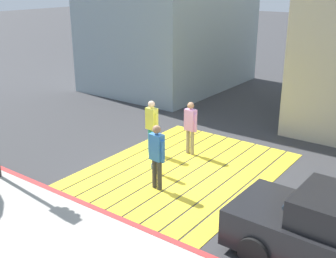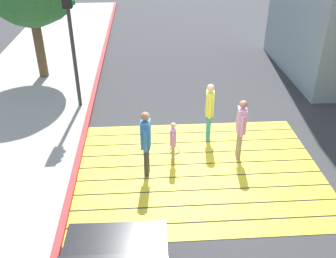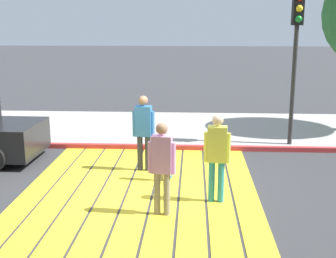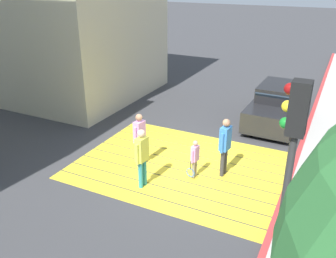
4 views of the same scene
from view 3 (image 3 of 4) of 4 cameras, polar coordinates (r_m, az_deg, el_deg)
name	(u,v)px [view 3 (image 3 of 4)]	position (r m, az deg, el deg)	size (l,w,h in m)	color
ground_plane	(140,191)	(9.64, -3.54, -7.86)	(120.00, 120.00, 0.00)	#38383A
crosswalk_stripes	(140,191)	(9.64, -3.54, -7.82)	(6.40, 4.90, 0.01)	yellow
sidewalk_west	(160,128)	(14.96, -1.05, 0.11)	(4.80, 40.00, 0.12)	#ADA8A0
curb_painted	(154,147)	(12.69, -1.84, -2.29)	(0.16, 40.00, 0.13)	#BC3333
traffic_light_corner	(296,39)	(12.81, 15.88, 10.85)	(0.39, 0.28, 4.24)	#2D2D2D
pedestrian_adult_lead	(162,162)	(8.16, -0.78, -4.22)	(0.26, 0.51, 1.75)	gray
pedestrian_adult_trailing	(217,152)	(8.80, 6.20, -2.88)	(0.27, 0.52, 1.78)	teal
pedestrian_adult_side	(144,128)	(10.64, -3.11, 0.17)	(0.27, 0.53, 1.82)	#333338
pedestrian_child_with_racket	(164,152)	(10.00, -0.49, -2.96)	(0.29, 0.39, 1.21)	gray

